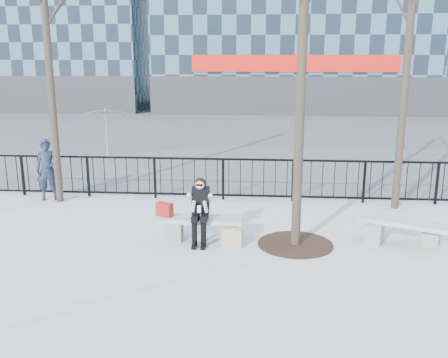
# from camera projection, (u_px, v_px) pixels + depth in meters

# --- Properties ---
(ground) EXTENTS (120.00, 120.00, 0.00)m
(ground) POSITION_uv_depth(u_px,v_px,m) (201.00, 240.00, 10.20)
(ground) COLOR #A1A19C
(ground) RESTS_ON ground
(street_surface) EXTENTS (60.00, 23.00, 0.01)m
(street_surface) POSITION_uv_depth(u_px,v_px,m) (239.00, 132.00, 24.71)
(street_surface) COLOR #474747
(street_surface) RESTS_ON ground
(railing) EXTENTS (14.00, 0.06, 1.10)m
(railing) POSITION_uv_depth(u_px,v_px,m) (215.00, 179.00, 12.96)
(railing) COLOR black
(railing) RESTS_ON ground
(tree_left) EXTENTS (2.80, 2.80, 6.50)m
(tree_left) POSITION_uv_depth(u_px,v_px,m) (44.00, 4.00, 11.75)
(tree_left) COLOR black
(tree_left) RESTS_ON ground
(tree_grate) EXTENTS (1.50, 1.50, 0.02)m
(tree_grate) POSITION_uv_depth(u_px,v_px,m) (295.00, 244.00, 9.95)
(tree_grate) COLOR black
(tree_grate) RESTS_ON ground
(bench_main) EXTENTS (1.65, 0.46, 0.49)m
(bench_main) POSITION_uv_depth(u_px,v_px,m) (201.00, 226.00, 10.12)
(bench_main) COLOR slate
(bench_main) RESTS_ON ground
(bench_second) EXTENTS (1.66, 0.46, 0.49)m
(bench_second) POSITION_uv_depth(u_px,v_px,m) (403.00, 230.00, 9.92)
(bench_second) COLOR slate
(bench_second) RESTS_ON ground
(seated_woman) EXTENTS (0.50, 0.64, 1.34)m
(seated_woman) POSITION_uv_depth(u_px,v_px,m) (200.00, 211.00, 9.88)
(seated_woman) COLOR black
(seated_woman) RESTS_ON ground
(handbag) EXTENTS (0.38, 0.29, 0.28)m
(handbag) POSITION_uv_depth(u_px,v_px,m) (165.00, 210.00, 10.12)
(handbag) COLOR maroon
(handbag) RESTS_ON bench_main
(shopping_bag) EXTENTS (0.41, 0.20, 0.37)m
(shopping_bag) POSITION_uv_depth(u_px,v_px,m) (233.00, 238.00, 9.80)
(shopping_bag) COLOR tan
(shopping_bag) RESTS_ON ground
(standing_man) EXTENTS (0.68, 0.54, 1.61)m
(standing_man) POSITION_uv_depth(u_px,v_px,m) (48.00, 170.00, 12.88)
(standing_man) COLOR black
(standing_man) RESTS_ON ground
(vendor_umbrella) EXTENTS (2.80, 2.82, 1.93)m
(vendor_umbrella) POSITION_uv_depth(u_px,v_px,m) (107.00, 135.00, 17.49)
(vendor_umbrella) COLOR yellow
(vendor_umbrella) RESTS_ON ground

